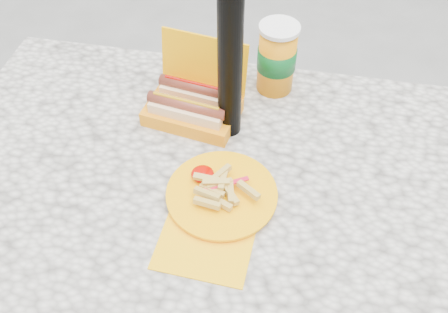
# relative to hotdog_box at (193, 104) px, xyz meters

# --- Properties ---
(picnic_table) EXTENTS (1.20, 0.80, 0.75)m
(picnic_table) POSITION_rel_hotdog_box_xyz_m (0.09, -0.19, -0.15)
(picnic_table) COLOR beige
(picnic_table) RESTS_ON ground
(hotdog_box) EXTENTS (0.22, 0.18, 0.16)m
(hotdog_box) POSITION_rel_hotdog_box_xyz_m (0.00, 0.00, 0.00)
(hotdog_box) COLOR #FFA800
(hotdog_box) RESTS_ON picnic_table
(fries_plate) EXTENTS (0.22, 0.30, 0.04)m
(fries_plate) POSITION_rel_hotdog_box_xyz_m (0.10, -0.22, -0.03)
(fries_plate) COLOR #FFB30A
(fries_plate) RESTS_ON picnic_table
(soda_cup) EXTENTS (0.09, 0.09, 0.17)m
(soda_cup) POSITION_rel_hotdog_box_xyz_m (0.17, 0.13, 0.05)
(soda_cup) COLOR orange
(soda_cup) RESTS_ON picnic_table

